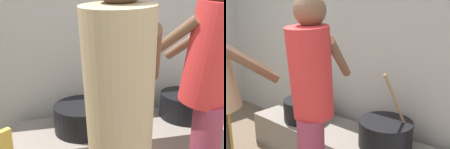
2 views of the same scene
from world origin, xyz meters
The scene contains 6 objects.
block_enclosure_rear centered at (0.00, 2.46, 1.04)m, with size 4.88×0.20×2.08m, color #ADA8A0.
hearth_ledge centered at (0.50, 1.94, 0.19)m, with size 2.27×0.60×0.37m, color slate.
cooking_pot_main centered at (-0.01, 1.94, 0.49)m, with size 0.50×0.50×0.69m.
cooking_pot_secondary centered at (1.01, 1.98, 0.50)m, with size 0.48×0.48×0.70m.
cook_in_red_shirt centered at (0.76, 1.31, 0.96)m, with size 0.56×0.75×1.67m.
cook_in_tan_shirt centered at (0.06, 0.94, 0.94)m, with size 0.56×0.75×1.64m.
Camera 1 is at (-0.18, 0.02, 1.41)m, focal length 37.46 mm.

